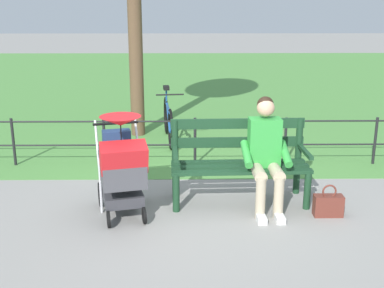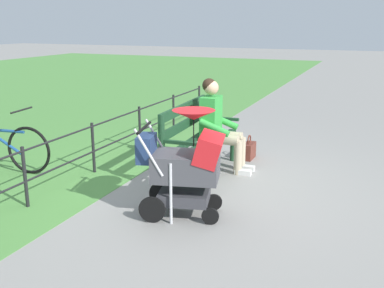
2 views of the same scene
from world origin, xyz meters
TOP-DOWN VIEW (x-y plane):
  - ground_plane at (0.00, 0.00)m, footprint 60.00×60.00m
  - grass_lawn at (0.00, -8.80)m, footprint 40.00×16.00m
  - park_bench at (-0.50, -0.12)m, footprint 1.62×0.66m
  - person_on_bench at (-0.77, 0.11)m, footprint 0.55×0.74m
  - stroller at (0.83, 0.32)m, footprint 0.69×0.97m
  - handbag at (-1.45, 0.37)m, footprint 0.32×0.14m
  - park_fence at (-0.28, -1.42)m, footprint 7.85×0.04m
  - bicycle at (0.43, -2.70)m, footprint 0.44×1.65m

SIDE VIEW (x-z plane):
  - ground_plane at x=0.00m, z-range 0.00..0.00m
  - grass_lawn at x=0.00m, z-range 0.00..0.01m
  - handbag at x=-1.45m, z-range -0.06..0.31m
  - bicycle at x=0.43m, z-range -0.08..0.81m
  - park_fence at x=-0.28m, z-range 0.07..0.77m
  - park_bench at x=-0.50m, z-range 0.05..1.01m
  - stroller at x=0.83m, z-range 0.02..1.17m
  - person_on_bench at x=-0.77m, z-range 0.04..1.31m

